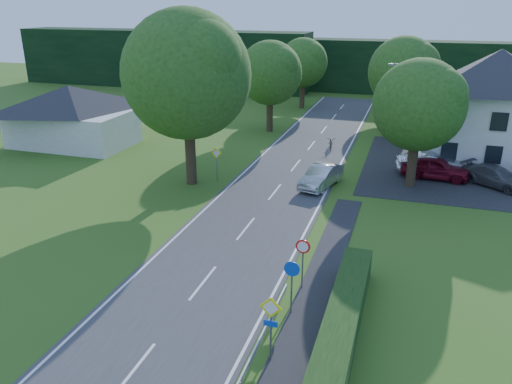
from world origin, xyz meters
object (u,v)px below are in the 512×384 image
(moving_car, at_px, (321,176))
(parasol, at_px, (430,152))
(parked_car_red, at_px, (435,168))
(parked_car_silver_a, at_px, (430,164))
(streetlight, at_px, (411,115))
(motorcycle, at_px, (331,143))
(parked_car_grey, at_px, (496,177))

(moving_car, distance_m, parasol, 9.99)
(parked_car_red, height_order, parked_car_silver_a, parked_car_red)
(streetlight, bearing_deg, parked_car_red, 1.61)
(motorcycle, xyz_separation_m, parked_car_silver_a, (7.98, -4.40, 0.24))
(motorcycle, distance_m, parked_car_red, 9.89)
(streetlight, relative_size, parked_car_silver_a, 1.69)
(streetlight, bearing_deg, moving_car, -143.15)
(moving_car, bearing_deg, parked_car_red, 42.47)
(streetlight, bearing_deg, parked_car_grey, -3.29)
(streetlight, bearing_deg, motorcycle, 139.24)
(parked_car_silver_a, xyz_separation_m, parasol, (0.00, 2.01, 0.30))
(streetlight, xyz_separation_m, parked_car_silver_a, (1.72, 1.00, -3.65))
(moving_car, height_order, parked_car_silver_a, parked_car_silver_a)
(streetlight, relative_size, moving_car, 1.82)
(parasol, bearing_deg, parked_car_silver_a, -90.02)
(streetlight, relative_size, parked_car_red, 1.73)
(parked_car_red, bearing_deg, parasol, 11.59)
(moving_car, xyz_separation_m, parked_car_silver_a, (7.08, 5.02, 0.05))
(motorcycle, relative_size, parked_car_red, 0.44)
(moving_car, bearing_deg, streetlight, 50.56)
(parked_car_red, relative_size, parked_car_grey, 1.00)
(parked_car_grey, height_order, parasol, parasol)
(parked_car_grey, bearing_deg, streetlight, 124.22)
(moving_car, bearing_deg, parked_car_silver_a, 49.04)
(parked_car_red, xyz_separation_m, parked_car_silver_a, (-0.35, 0.94, -0.01))
(parasol, bearing_deg, motorcycle, 163.35)
(moving_car, distance_m, parked_car_red, 8.47)
(streetlight, relative_size, parasol, 3.35)
(parked_car_grey, distance_m, parasol, 5.42)
(motorcycle, bearing_deg, parked_car_grey, -35.02)
(streetlight, distance_m, parasol, 4.82)
(streetlight, relative_size, motorcycle, 3.92)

